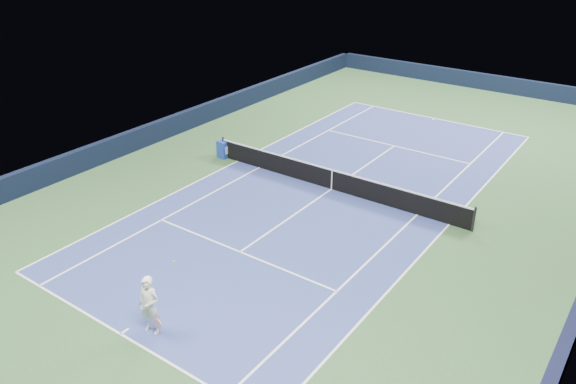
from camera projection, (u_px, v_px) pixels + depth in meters
The scene contains 18 objects.
ground at pixel (332, 189), 25.17m from camera, with size 40.00×40.00×0.00m, color #2D502B.
wall_far at pixel (479, 81), 39.38m from camera, with size 22.00×0.35×1.10m, color black.
wall_left at pixel (162, 129), 30.54m from camera, with size 0.35×40.00×1.10m, color black.
court_surface at pixel (332, 189), 25.17m from camera, with size 10.97×23.77×0.01m, color navy.
baseline_far at pixel (434, 118), 33.83m from camera, with size 10.97×0.08×0.00m, color white.
baseline_near at pixel (121, 334), 16.50m from camera, with size 10.97×0.08×0.00m, color white.
sideline_doubles_right at pixel (449, 224), 22.32m from camera, with size 0.08×23.77×0.00m, color white.
sideline_doubles_left at pixel (238, 161), 28.01m from camera, with size 0.08×23.77×0.00m, color white.
sideline_singles_right at pixel (417, 215), 23.03m from camera, with size 0.08×23.77×0.00m, color white.
sideline_singles_left at pixel (259, 167), 27.30m from camera, with size 0.08×23.77×0.00m, color white.
service_line_far at pixel (394, 146), 29.83m from camera, with size 8.23×0.08×0.00m, color white.
service_line_near at pixel (240, 252), 20.50m from camera, with size 8.23×0.08×0.00m, color white.
center_service_line at pixel (332, 189), 25.17m from camera, with size 0.08×12.80×0.00m, color white.
center_mark_far at pixel (433, 119), 33.72m from camera, with size 0.08×0.30×0.00m, color white.
center_mark_near at pixel (125, 331), 16.61m from camera, with size 0.08×0.30×0.00m, color white.
tennis_net at pixel (332, 179), 24.95m from camera, with size 12.90×0.10×1.07m.
sponsor_cube at pixel (224, 149), 28.29m from camera, with size 0.59×0.54×0.87m.
tennis_player at pixel (150, 305), 16.21m from camera, with size 0.87×1.32×1.97m.
Camera 1 is at (11.50, -19.54, 11.11)m, focal length 35.00 mm.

